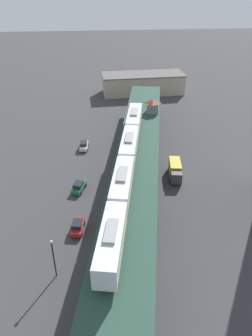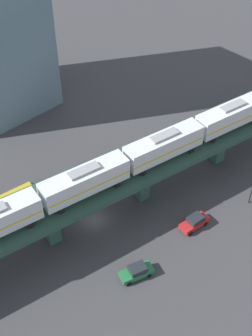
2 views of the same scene
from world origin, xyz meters
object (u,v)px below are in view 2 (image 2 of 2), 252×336
at_px(street_car_red, 194,222).
at_px(delivery_truck, 24,198).
at_px(subway_train, 126,162).
at_px(street_car_green, 137,272).

relative_size(street_car_red, delivery_truck, 0.62).
height_order(subway_train, street_car_green, subway_train).
xyz_separation_m(subway_train, street_car_green, (-8.90, 6.71, -9.02)).
bearing_deg(delivery_truck, street_car_green, -170.97).
height_order(street_car_green, street_car_red, same).
distance_m(subway_train, street_car_red, 13.54).
bearing_deg(delivery_truck, street_car_red, -143.18).
xyz_separation_m(subway_train, delivery_truck, (11.39, 9.94, -8.20)).
height_order(street_car_red, delivery_truck, delivery_truck).
bearing_deg(subway_train, delivery_truck, 41.11).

